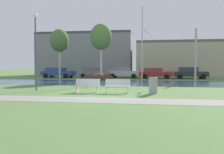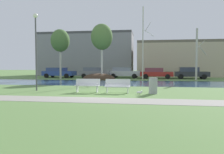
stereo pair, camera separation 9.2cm
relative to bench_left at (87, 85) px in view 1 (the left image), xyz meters
The scene contains 20 objects.
ground_plane 9.24m from the bench_left, 83.85° to the left, with size 120.00×120.00×0.00m, color #5B7F42.
paved_path_strip 3.31m from the bench_left, 72.46° to the right, with size 60.00×1.82×0.01m, color gray.
river_band 8.22m from the bench_left, 83.08° to the left, with size 80.00×7.26×0.01m, color #33516B.
soil_mound 13.83m from the bench_left, 98.95° to the left, with size 4.19×3.29×1.51m, color #423021.
bench_left is the anchor object (origin of this frame).
bench_right 1.97m from the bench_left, ahead, with size 1.62×0.61×0.87m.
trash_bin 4.18m from the bench_left, ahead, with size 0.55×0.55×0.98m.
seagull 3.44m from the bench_left, 10.49° to the right, with size 0.41×0.15×0.25m.
streetlamp 4.89m from the bench_left, behind, with size 0.32×0.32×5.31m.
birch_far_left 16.30m from the bench_left, 117.79° to the left, with size 2.43×2.43×6.45m.
birch_left 14.12m from the bench_left, 97.18° to the left, with size 2.67×2.67×6.88m.
birch_center_left 14.98m from the bench_left, 76.39° to the left, with size 1.44×2.30×9.00m.
birch_center 16.69m from the bench_left, 54.20° to the left, with size 1.21×1.95×6.07m.
parked_van_nearest_blue 18.53m from the bench_left, 117.66° to the left, with size 4.66×2.31×1.44m.
parked_sedan_second_grey 16.80m from the bench_left, 101.42° to the left, with size 4.29×2.11×1.48m.
parked_hatch_third_silver 17.22m from the bench_left, 87.57° to the left, with size 4.49×2.27×1.50m.
parked_wagon_fourth_red 17.08m from the bench_left, 72.69° to the left, with size 4.34×2.20×1.42m.
parked_suv_fifth_dark 19.09m from the bench_left, 59.82° to the left, with size 4.35×2.15×1.52m.
building_grey_warehouse 26.43m from the bench_left, 105.14° to the left, with size 16.57×6.25×7.50m.
building_beige_block 26.66m from the bench_left, 69.35° to the left, with size 13.93×9.43×5.57m.
Camera 1 is at (2.64, -13.15, 1.73)m, focal length 35.76 mm.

